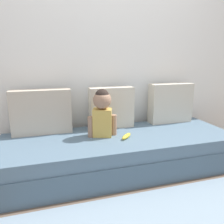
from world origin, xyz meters
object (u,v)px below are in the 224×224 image
at_px(throw_pillow_center, 111,107).
at_px(throw_pillow_right, 170,103).
at_px(toddler, 102,111).
at_px(throw_pillow_left, 42,112).
at_px(banana, 126,136).
at_px(couch, 120,152).

height_order(throw_pillow_center, throw_pillow_right, throw_pillow_right).
xyz_separation_m(throw_pillow_center, toddler, (-0.17, -0.26, 0.03)).
distance_m(throw_pillow_left, throw_pillow_right, 1.47).
bearing_deg(throw_pillow_right, throw_pillow_center, 180.00).
relative_size(throw_pillow_left, banana, 3.44).
xyz_separation_m(couch, throw_pillow_right, (0.73, 0.31, 0.41)).
xyz_separation_m(throw_pillow_left, throw_pillow_right, (1.47, 0.00, 0.01)).
bearing_deg(banana, throw_pillow_right, 29.15).
height_order(couch, toddler, toddler).
height_order(couch, throw_pillow_left, throw_pillow_left).
relative_size(throw_pillow_left, throw_pillow_center, 1.21).
xyz_separation_m(throw_pillow_center, throw_pillow_right, (0.73, 0.00, 0.01)).
relative_size(throw_pillow_left, throw_pillow_right, 1.14).
distance_m(throw_pillow_left, toddler, 0.62).
xyz_separation_m(throw_pillow_left, toddler, (0.57, -0.26, 0.03)).
relative_size(couch, throw_pillow_right, 4.61).
xyz_separation_m(throw_pillow_left, banana, (0.77, -0.39, -0.20)).
bearing_deg(throw_pillow_center, banana, -84.25).
bearing_deg(toddler, couch, -17.27).
height_order(throw_pillow_left, throw_pillow_right, throw_pillow_right).
relative_size(couch, banana, 13.92).
relative_size(throw_pillow_center, banana, 2.84).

